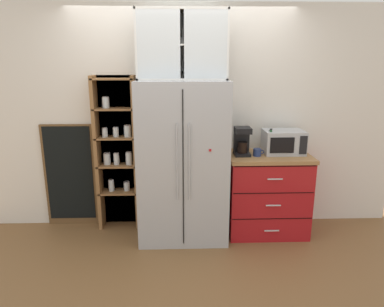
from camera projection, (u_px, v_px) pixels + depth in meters
The scene contains 13 objects.
ground_plane at pixel (183, 234), 4.03m from camera, with size 10.78×10.78×0.00m, color brown.
wall_back_cream at pixel (182, 119), 4.09m from camera, with size 5.07×0.10×2.55m, color silver.
refrigerator at pixel (183, 161), 3.82m from camera, with size 0.95×0.70×1.74m.
pantry_shelf_column at pixel (118, 151), 4.06m from camera, with size 0.52×0.25×1.78m.
counter_cabinet at pixel (267, 193), 4.00m from camera, with size 0.91×0.61×0.93m.
microwave at pixel (283, 142), 3.90m from camera, with size 0.44×0.33×0.26m.
coffee_maker at pixel (242, 141), 3.84m from camera, with size 0.17×0.20×0.31m.
mug_navy at pixel (257, 152), 3.81m from camera, with size 0.12×0.09×0.08m.
mug_sage at pixel (271, 152), 3.82m from camera, with size 0.11×0.07×0.08m.
bottle_clear at pixel (269, 144), 3.87m from camera, with size 0.06×0.06×0.27m.
bottle_green at pixel (270, 143), 3.82m from camera, with size 0.07×0.07×0.29m.
upper_cabinet at pixel (182, 46), 3.55m from camera, with size 0.92×0.32×0.68m.
chalkboard_menu at pixel (70, 175), 4.14m from camera, with size 0.60×0.04×1.23m.
Camera 1 is at (-0.02, -3.66, 1.92)m, focal length 32.73 mm.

